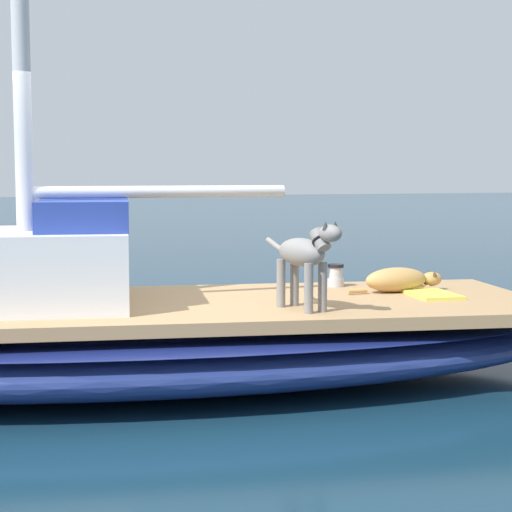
# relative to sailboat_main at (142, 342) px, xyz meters

# --- Properties ---
(ground_plane) EXTENTS (120.00, 120.00, 0.00)m
(ground_plane) POSITION_rel_sailboat_main_xyz_m (0.00, 0.00, -0.34)
(ground_plane) COLOR #143347
(sailboat_main) EXTENTS (3.85, 7.58, 0.66)m
(sailboat_main) POSITION_rel_sailboat_main_xyz_m (0.00, 0.00, 0.00)
(sailboat_main) COLOR navy
(sailboat_main) RESTS_ON ground
(dog_grey) EXTENTS (0.93, 0.33, 0.70)m
(dog_grey) POSITION_rel_sailboat_main_xyz_m (-0.81, -1.11, 0.75)
(dog_grey) COLOR gray
(dog_grey) RESTS_ON sailboat_main
(dog_tan) EXTENTS (0.27, 0.95, 0.22)m
(dog_tan) POSITION_rel_sailboat_main_xyz_m (-0.17, -2.30, 0.43)
(dog_tan) COLOR tan
(dog_tan) RESTS_ON sailboat_main
(deck_winch) EXTENTS (0.16, 0.16, 0.21)m
(deck_winch) POSITION_rel_sailboat_main_xyz_m (0.35, -1.93, 0.42)
(deck_winch) COLOR #B7B7BC
(deck_winch) RESTS_ON sailboat_main
(deck_towel) EXTENTS (0.60, 0.43, 0.03)m
(deck_towel) POSITION_rel_sailboat_main_xyz_m (-0.51, -2.43, 0.34)
(deck_towel) COLOR #D8D14C
(deck_towel) RESTS_ON sailboat_main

